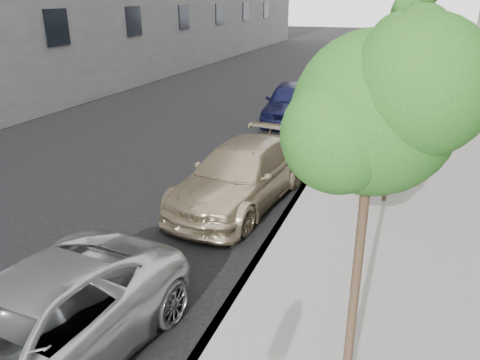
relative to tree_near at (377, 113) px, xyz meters
The scene contains 10 objects.
sidewalk 22.82m from the tree_near, 87.27° to the left, with size 6.40×72.00×0.14m, color gray.
curb 22.88m from the tree_near, 95.21° to the left, with size 0.15×72.00×0.14m, color #9E9B93.
tree_near is the anchor object (origin of this frame).
tree_mid 6.50m from the tree_near, 90.00° to the left, with size 1.79×1.59×4.47m.
tree_far 13.03m from the tree_near, 90.00° to the left, with size 1.51×1.31×5.15m.
minivan 5.06m from the tree_near, 168.32° to the right, with size 2.29×4.96×1.38m, color #B2B4B7.
suv 7.12m from the tree_near, 121.00° to the left, with size 2.02×4.96×1.44m, color tan.
sedan_blue 14.70m from the tree_near, 107.00° to the left, with size 1.83×4.55×1.55m, color black.
sedan_black 19.63m from the tree_near, 99.87° to the left, with size 1.73×4.95×1.63m, color black.
sedan_rear 25.30m from the tree_near, 97.61° to the left, with size 2.20×5.42×1.57m, color #9A9EA2.
Camera 1 is at (3.50, -2.86, 4.70)m, focal length 35.00 mm.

